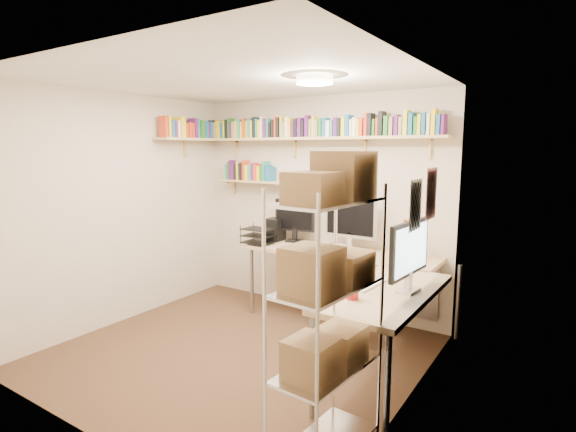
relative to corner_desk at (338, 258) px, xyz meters
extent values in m
plane|color=#442F1D|center=(-0.58, -0.91, -0.80)|extent=(3.20, 3.20, 0.00)
cube|color=beige|center=(-0.58, 0.59, 0.45)|extent=(3.20, 0.04, 2.50)
cube|color=beige|center=(-2.18, -0.91, 0.45)|extent=(0.04, 3.00, 2.50)
cube|color=beige|center=(1.02, -0.91, 0.45)|extent=(0.04, 3.00, 2.50)
cube|color=beige|center=(-0.58, -2.41, 0.45)|extent=(3.20, 0.04, 2.50)
cube|color=white|center=(-0.58, -0.91, 1.70)|extent=(3.20, 3.00, 0.04)
cube|color=white|center=(1.01, -0.36, 0.75)|extent=(0.01, 0.30, 0.42)
cube|color=white|center=(1.01, -0.76, 0.70)|extent=(0.01, 0.28, 0.38)
cylinder|color=#FFEAC6|center=(0.12, -0.71, 1.66)|extent=(0.30, 0.30, 0.06)
cube|color=tan|center=(-0.58, 0.46, 1.22)|extent=(3.05, 0.25, 0.03)
cube|color=tan|center=(-2.06, 0.04, 1.22)|extent=(0.25, 1.00, 0.03)
cube|color=tan|center=(-1.43, 0.49, 0.70)|extent=(0.95, 0.20, 0.02)
cube|color=tan|center=(-1.78, 0.53, 1.15)|extent=(0.03, 0.20, 0.20)
cube|color=tan|center=(-0.88, 0.53, 1.15)|extent=(0.03, 0.20, 0.20)
cube|color=tan|center=(0.02, 0.53, 1.15)|extent=(0.03, 0.20, 0.20)
cube|color=tan|center=(0.72, 0.53, 1.15)|extent=(0.03, 0.20, 0.20)
cube|color=#1D5D97|center=(-2.05, 0.46, 1.33)|extent=(0.03, 0.11, 0.21)
cube|color=white|center=(-2.01, 0.46, 1.33)|extent=(0.03, 0.14, 0.20)
cube|color=yellow|center=(-1.97, 0.46, 1.34)|extent=(0.04, 0.11, 0.23)
cube|color=yellow|center=(-1.93, 0.46, 1.33)|extent=(0.04, 0.14, 0.19)
cube|color=#1D5D97|center=(-1.89, 0.46, 1.33)|extent=(0.02, 0.13, 0.20)
cube|color=yellow|center=(-1.85, 0.46, 1.34)|extent=(0.02, 0.12, 0.22)
cube|color=black|center=(-1.81, 0.46, 1.35)|extent=(0.04, 0.12, 0.23)
cube|color=#277226|center=(-1.77, 0.46, 1.36)|extent=(0.03, 0.12, 0.25)
cube|color=#5A1B66|center=(-1.73, 0.46, 1.33)|extent=(0.03, 0.14, 0.19)
cube|color=gray|center=(-1.69, 0.46, 1.33)|extent=(0.03, 0.15, 0.21)
cube|color=yellow|center=(-1.65, 0.46, 1.34)|extent=(0.04, 0.12, 0.21)
cube|color=teal|center=(-1.60, 0.46, 1.35)|extent=(0.04, 0.14, 0.23)
cube|color=yellow|center=(-1.56, 0.46, 1.33)|extent=(0.03, 0.12, 0.20)
cube|color=red|center=(-1.52, 0.46, 1.35)|extent=(0.04, 0.14, 0.24)
cube|color=yellow|center=(-1.48, 0.46, 1.34)|extent=(0.03, 0.11, 0.21)
cube|color=teal|center=(-1.44, 0.46, 1.35)|extent=(0.04, 0.14, 0.24)
cube|color=yellow|center=(-1.41, 0.46, 1.34)|extent=(0.03, 0.13, 0.21)
cube|color=black|center=(-1.37, 0.46, 1.36)|extent=(0.03, 0.14, 0.25)
cube|color=teal|center=(-1.33, 0.46, 1.34)|extent=(0.03, 0.13, 0.23)
cube|color=yellow|center=(-1.29, 0.46, 1.33)|extent=(0.04, 0.12, 0.21)
cube|color=white|center=(-1.25, 0.46, 1.36)|extent=(0.02, 0.14, 0.25)
cube|color=#5A1B66|center=(-1.22, 0.46, 1.35)|extent=(0.04, 0.11, 0.23)
cube|color=teal|center=(-1.17, 0.46, 1.34)|extent=(0.04, 0.11, 0.22)
cube|color=black|center=(-1.13, 0.46, 1.32)|extent=(0.03, 0.15, 0.18)
cube|color=black|center=(-1.09, 0.46, 1.33)|extent=(0.03, 0.14, 0.20)
cube|color=red|center=(-1.05, 0.46, 1.35)|extent=(0.02, 0.14, 0.24)
cube|color=black|center=(-1.01, 0.46, 1.34)|extent=(0.02, 0.14, 0.23)
cube|color=yellow|center=(-0.98, 0.46, 1.35)|extent=(0.02, 0.11, 0.25)
cube|color=gray|center=(-0.94, 0.46, 1.32)|extent=(0.04, 0.15, 0.18)
cube|color=white|center=(-0.90, 0.46, 1.35)|extent=(0.04, 0.12, 0.23)
cube|color=yellow|center=(-0.85, 0.46, 1.34)|extent=(0.04, 0.15, 0.22)
cube|color=#5A1B66|center=(-0.81, 0.46, 1.32)|extent=(0.03, 0.13, 0.19)
cube|color=black|center=(-0.77, 0.46, 1.34)|extent=(0.03, 0.13, 0.21)
cube|color=#5A1B66|center=(-0.72, 0.46, 1.34)|extent=(0.04, 0.13, 0.22)
cube|color=black|center=(-0.68, 0.46, 1.33)|extent=(0.03, 0.13, 0.19)
cube|color=#5A1B66|center=(-0.63, 0.46, 1.35)|extent=(0.04, 0.12, 0.24)
cube|color=gray|center=(-0.58, 0.46, 1.33)|extent=(0.03, 0.11, 0.20)
cube|color=yellow|center=(-0.55, 0.46, 1.35)|extent=(0.03, 0.12, 0.23)
cube|color=gray|center=(-0.50, 0.46, 1.32)|extent=(0.04, 0.14, 0.19)
cube|color=#277226|center=(-0.45, 0.46, 1.33)|extent=(0.03, 0.14, 0.20)
cube|color=#1D5D97|center=(-0.41, 0.46, 1.33)|extent=(0.04, 0.12, 0.21)
cube|color=white|center=(-0.36, 0.46, 1.32)|extent=(0.04, 0.13, 0.18)
cube|color=teal|center=(-0.32, 0.46, 1.32)|extent=(0.03, 0.11, 0.18)
cube|color=#5A1B66|center=(-0.27, 0.46, 1.33)|extent=(0.04, 0.12, 0.20)
cube|color=black|center=(-0.22, 0.46, 1.33)|extent=(0.04, 0.15, 0.20)
cube|color=yellow|center=(-0.17, 0.46, 1.33)|extent=(0.04, 0.14, 0.20)
cube|color=#1D5D97|center=(-0.12, 0.46, 1.34)|extent=(0.04, 0.14, 0.23)
cube|color=white|center=(-0.08, 0.46, 1.32)|extent=(0.02, 0.12, 0.18)
cube|color=white|center=(-0.04, 0.46, 1.33)|extent=(0.04, 0.12, 0.20)
cube|color=yellow|center=(0.00, 0.46, 1.32)|extent=(0.02, 0.13, 0.18)
cube|color=red|center=(0.04, 0.46, 1.33)|extent=(0.04, 0.14, 0.19)
cube|color=red|center=(0.08, 0.46, 1.35)|extent=(0.03, 0.11, 0.24)
cube|color=black|center=(0.13, 0.46, 1.35)|extent=(0.04, 0.13, 0.24)
cube|color=#277226|center=(0.17, 0.46, 1.32)|extent=(0.03, 0.12, 0.17)
cube|color=red|center=(0.21, 0.46, 1.32)|extent=(0.02, 0.11, 0.18)
cube|color=black|center=(0.25, 0.46, 1.36)|extent=(0.04, 0.13, 0.25)
cube|color=#277226|center=(0.30, 0.46, 1.33)|extent=(0.04, 0.12, 0.20)
cube|color=gray|center=(0.36, 0.46, 1.33)|extent=(0.04, 0.13, 0.19)
cube|color=#5A1B66|center=(0.41, 0.46, 1.33)|extent=(0.04, 0.12, 0.21)
cube|color=gray|center=(0.46, 0.46, 1.32)|extent=(0.03, 0.12, 0.19)
cube|color=yellow|center=(0.51, 0.46, 1.35)|extent=(0.04, 0.15, 0.25)
cube|color=#1D5D97|center=(0.56, 0.46, 1.34)|extent=(0.04, 0.15, 0.22)
cube|color=#277226|center=(0.61, 0.46, 1.32)|extent=(0.03, 0.12, 0.18)
cube|color=yellow|center=(0.64, 0.46, 1.33)|extent=(0.03, 0.13, 0.20)
cube|color=#1D5D97|center=(0.69, 0.46, 1.34)|extent=(0.04, 0.14, 0.22)
cube|color=white|center=(0.73, 0.46, 1.33)|extent=(0.03, 0.13, 0.21)
cube|color=yellow|center=(0.78, 0.46, 1.36)|extent=(0.04, 0.14, 0.25)
cube|color=#1D5D97|center=(0.83, 0.46, 1.33)|extent=(0.04, 0.13, 0.19)
cube|color=#5A1B66|center=(0.87, 0.46, 1.33)|extent=(0.03, 0.13, 0.19)
cube|color=red|center=(-2.06, -0.40, 1.35)|extent=(0.12, 0.04, 0.24)
cube|color=yellow|center=(-2.06, -0.35, 1.35)|extent=(0.14, 0.03, 0.25)
cube|color=#1D5D97|center=(-2.06, -0.30, 1.33)|extent=(0.14, 0.04, 0.20)
cube|color=#5A1B66|center=(-2.06, -0.26, 1.33)|extent=(0.12, 0.03, 0.19)
cube|color=white|center=(-2.06, -0.21, 1.33)|extent=(0.14, 0.03, 0.20)
cube|color=yellow|center=(-2.06, -0.16, 1.35)|extent=(0.15, 0.04, 0.24)
cube|color=yellow|center=(-2.06, -0.11, 1.36)|extent=(0.11, 0.04, 0.25)
cube|color=red|center=(-2.06, -0.07, 1.32)|extent=(0.11, 0.03, 0.18)
cube|color=red|center=(-2.06, -0.02, 1.32)|extent=(0.12, 0.04, 0.18)
cube|color=red|center=(-2.06, 0.02, 1.32)|extent=(0.13, 0.04, 0.18)
cube|color=#5A1B66|center=(-2.06, 0.07, 1.35)|extent=(0.13, 0.04, 0.24)
cube|color=teal|center=(-2.06, 0.12, 1.35)|extent=(0.12, 0.03, 0.24)
cube|color=#277226|center=(-2.06, 0.17, 1.34)|extent=(0.15, 0.03, 0.22)
cube|color=#277226|center=(-2.06, 0.21, 1.33)|extent=(0.13, 0.04, 0.21)
cube|color=#1D5D97|center=(-2.06, 0.25, 1.34)|extent=(0.15, 0.04, 0.21)
cube|color=#5A1B66|center=(-2.06, 0.30, 1.33)|extent=(0.12, 0.03, 0.20)
cube|color=#1D5D97|center=(-2.06, 0.35, 1.34)|extent=(0.12, 0.04, 0.21)
cube|color=gray|center=(-2.06, 0.39, 1.33)|extent=(0.15, 0.02, 0.20)
cube|color=black|center=(-2.06, 0.42, 1.35)|extent=(0.14, 0.03, 0.23)
cube|color=white|center=(-2.06, 0.46, 1.33)|extent=(0.13, 0.04, 0.20)
cube|color=teal|center=(-1.85, 0.49, 0.81)|extent=(0.03, 0.13, 0.20)
cube|color=#277226|center=(-1.82, 0.49, 0.82)|extent=(0.02, 0.12, 0.23)
cube|color=#5A1B66|center=(-1.78, 0.49, 0.83)|extent=(0.03, 0.12, 0.25)
cube|color=#5A1B66|center=(-1.74, 0.49, 0.82)|extent=(0.04, 0.13, 0.22)
cube|color=black|center=(-1.69, 0.49, 0.81)|extent=(0.03, 0.14, 0.20)
cube|color=yellow|center=(-1.65, 0.49, 0.82)|extent=(0.03, 0.15, 0.23)
cube|color=black|center=(-1.61, 0.49, 0.82)|extent=(0.04, 0.15, 0.21)
cube|color=red|center=(-1.56, 0.49, 0.83)|extent=(0.04, 0.12, 0.25)
cube|color=yellow|center=(-1.51, 0.49, 0.80)|extent=(0.04, 0.13, 0.19)
cube|color=teal|center=(-1.46, 0.49, 0.81)|extent=(0.04, 0.11, 0.20)
cube|color=#5A1B66|center=(-1.42, 0.49, 0.82)|extent=(0.03, 0.12, 0.22)
cube|color=red|center=(-1.38, 0.49, 0.81)|extent=(0.04, 0.13, 0.21)
cube|color=yellow|center=(-1.33, 0.49, 0.80)|extent=(0.04, 0.13, 0.18)
cube|color=#277226|center=(-1.28, 0.49, 0.81)|extent=(0.03, 0.12, 0.20)
cube|color=teal|center=(-1.24, 0.49, 0.83)|extent=(0.02, 0.14, 0.24)
cube|color=#1D5D97|center=(-1.21, 0.49, 0.81)|extent=(0.02, 0.14, 0.19)
cube|color=#1D5D97|center=(-1.17, 0.49, 0.80)|extent=(0.04, 0.14, 0.17)
cube|color=#DBB28E|center=(-0.11, 0.27, -0.01)|extent=(2.09, 0.66, 0.04)
cube|color=#DBB28E|center=(0.80, -0.76, -0.01)|extent=(0.66, 1.43, 0.04)
cylinder|color=gray|center=(-1.10, -0.01, -0.42)|extent=(0.04, 0.04, 0.77)
cylinder|color=gray|center=(-1.10, 0.54, -0.42)|extent=(0.04, 0.04, 0.77)
cylinder|color=gray|center=(1.08, 0.54, -0.42)|extent=(0.04, 0.04, 0.77)
cylinder|color=gray|center=(0.53, -1.42, -0.42)|extent=(0.04, 0.04, 0.77)
cylinder|color=gray|center=(1.08, -1.42, -0.42)|extent=(0.04, 0.04, 0.77)
cube|color=gray|center=(-0.11, 0.55, -0.36)|extent=(1.98, 0.02, 0.61)
cube|color=silver|center=(-0.06, 0.40, 0.37)|extent=(0.61, 0.03, 0.46)
cube|color=black|center=(-0.06, 0.38, 0.37)|extent=(0.55, 0.00, 0.40)
cube|color=black|center=(-0.77, 0.40, 0.33)|extent=(0.48, 0.03, 0.37)
cube|color=black|center=(0.96, -0.70, 0.35)|extent=(0.03, 0.64, 0.42)
cube|color=white|center=(0.93, -0.70, 0.35)|extent=(0.00, 0.57, 0.36)
cube|color=white|center=(-0.06, 0.07, 0.02)|extent=(0.46, 0.14, 0.02)
cube|color=white|center=(0.64, -0.70, 0.02)|extent=(0.14, 0.44, 0.02)
cylinder|color=#A1290D|center=(0.64, 0.27, 0.02)|extent=(0.11, 0.11, 0.02)
cylinder|color=#A1290D|center=(0.64, 0.27, 0.19)|extent=(0.03, 0.03, 0.31)
cone|color=#A1290D|center=(0.64, 0.27, 0.36)|extent=(0.13, 0.13, 0.10)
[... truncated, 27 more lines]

